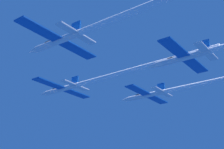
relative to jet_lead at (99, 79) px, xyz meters
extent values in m
cylinder|color=silver|center=(0.00, 12.75, -0.03)|extent=(1.28, 11.67, 1.28)
cone|color=silver|center=(0.00, 19.87, -0.03)|extent=(1.26, 2.57, 1.26)
ellipsoid|color=black|center=(0.00, 15.32, 0.51)|extent=(0.90, 2.33, 0.64)
cube|color=#0F51B2|center=(-5.08, 12.17, -0.03)|extent=(8.87, 2.57, 0.28)
cube|color=#0F51B2|center=(5.08, 12.17, -0.03)|extent=(8.87, 2.57, 0.28)
cube|color=#0F51B2|center=(0.00, 8.08, 1.54)|extent=(0.34, 2.10, 1.87)
cube|color=silver|center=(-2.64, 7.85, -0.03)|extent=(3.99, 1.54, 0.28)
cube|color=silver|center=(2.64, 7.85, -0.03)|extent=(3.99, 1.54, 0.28)
cylinder|color=white|center=(0.00, -11.17, -0.03)|extent=(1.16, 36.17, 1.16)
cylinder|color=silver|center=(-18.68, -4.60, 0.73)|extent=(1.28, 11.67, 1.28)
cone|color=silver|center=(-18.68, 2.52, 0.73)|extent=(1.26, 2.57, 1.26)
ellipsoid|color=black|center=(-18.68, -2.03, 1.28)|extent=(0.90, 2.33, 0.64)
cube|color=#0F51B2|center=(-23.76, -5.18, 0.73)|extent=(8.87, 2.57, 0.28)
cube|color=#0F51B2|center=(-13.60, -5.18, 0.73)|extent=(8.87, 2.57, 0.28)
cube|color=#0F51B2|center=(-18.68, -9.27, 2.31)|extent=(0.34, 2.10, 1.87)
cube|color=silver|center=(-21.32, -9.50, 0.73)|extent=(3.99, 1.54, 0.28)
cube|color=silver|center=(-16.04, -9.50, 0.73)|extent=(3.99, 1.54, 0.28)
cylinder|color=silver|center=(16.05, -3.67, -0.69)|extent=(1.28, 11.67, 1.28)
cone|color=silver|center=(16.05, 3.45, -0.69)|extent=(1.26, 2.57, 1.26)
ellipsoid|color=black|center=(16.05, -1.10, -0.15)|extent=(0.90, 2.33, 0.64)
cube|color=#0F51B2|center=(10.97, -4.25, -0.69)|extent=(8.87, 2.57, 0.28)
cube|color=#0F51B2|center=(21.12, -4.25, -0.69)|extent=(8.87, 2.57, 0.28)
cube|color=#0F51B2|center=(16.05, -8.34, 0.88)|extent=(0.34, 2.10, 1.87)
cube|color=silver|center=(13.41, -8.57, -0.69)|extent=(3.99, 1.54, 0.28)
cube|color=silver|center=(18.68, -8.57, -0.69)|extent=(3.99, 1.54, 0.28)
cylinder|color=silver|center=(-0.32, -21.75, -0.52)|extent=(1.28, 11.67, 1.28)
cone|color=silver|center=(-0.32, -14.64, -0.52)|extent=(1.26, 2.57, 1.26)
ellipsoid|color=black|center=(-0.32, -19.19, 0.02)|extent=(0.90, 2.33, 0.64)
cube|color=#0F51B2|center=(-5.40, -22.34, -0.52)|extent=(8.87, 2.57, 0.28)
cube|color=#0F51B2|center=(4.75, -22.34, -0.52)|extent=(8.87, 2.57, 0.28)
cube|color=#0F51B2|center=(-0.32, -26.42, 1.05)|extent=(0.34, 2.10, 1.87)
cube|color=silver|center=(-2.96, -26.66, -0.52)|extent=(3.99, 1.54, 0.28)
cube|color=silver|center=(2.31, -26.66, -0.52)|extent=(3.99, 1.54, 0.28)
camera|label=1|loc=(-54.32, -43.39, -26.90)|focal=49.32mm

